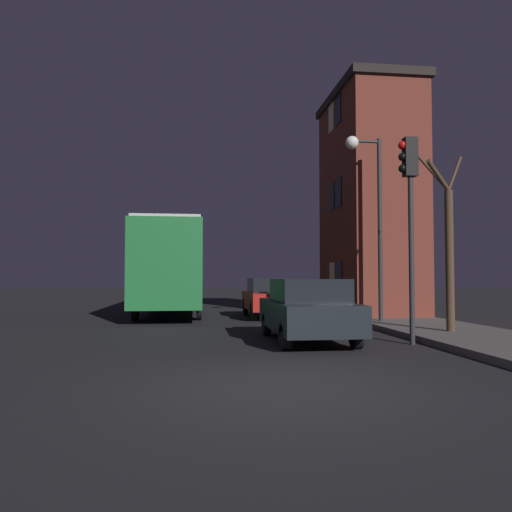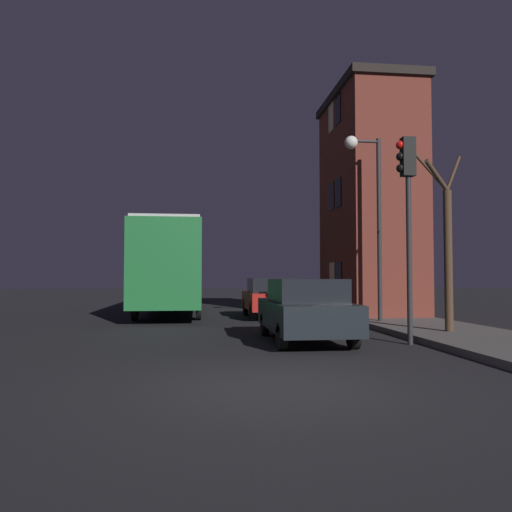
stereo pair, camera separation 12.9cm
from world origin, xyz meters
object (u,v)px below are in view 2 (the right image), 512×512
(car_mid_lane, at_px, (270,297))
(streetlamp, at_px, (368,193))
(traffic_light, at_px, (407,196))
(bare_tree, at_px, (447,247))
(bus, at_px, (173,263))
(car_near_lane, at_px, (305,309))

(car_mid_lane, bearing_deg, streetlamp, -51.62)
(streetlamp, bearing_deg, traffic_light, -97.98)
(streetlamp, distance_m, car_mid_lane, 5.52)
(bare_tree, bearing_deg, bus, 127.14)
(streetlamp, xyz_separation_m, car_mid_lane, (-2.68, 3.39, -3.44))
(traffic_light, distance_m, bare_tree, 2.24)
(car_mid_lane, bearing_deg, traffic_light, -75.08)
(traffic_light, distance_m, car_near_lane, 3.53)
(traffic_light, xyz_separation_m, bus, (-5.85, 10.98, -1.26))
(bare_tree, xyz_separation_m, car_mid_lane, (-3.63, 6.57, -1.53))
(traffic_light, relative_size, bus, 0.40)
(traffic_light, height_order, car_mid_lane, traffic_light)
(streetlamp, relative_size, bare_tree, 1.24)
(traffic_light, height_order, bus, traffic_light)
(car_near_lane, xyz_separation_m, car_mid_lane, (0.16, 6.97, 0.02))
(car_near_lane, bearing_deg, streetlamp, 51.57)
(streetlamp, height_order, car_mid_lane, streetlamp)
(streetlamp, height_order, bare_tree, streetlamp)
(traffic_light, relative_size, car_mid_lane, 1.19)
(streetlamp, relative_size, bus, 0.49)
(bus, height_order, car_near_lane, bus)
(streetlamp, xyz_separation_m, bare_tree, (0.95, -3.18, -1.91))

